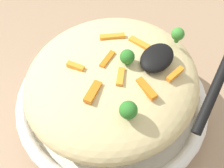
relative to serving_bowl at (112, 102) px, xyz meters
The scene contains 15 objects.
ground_plane 0.02m from the serving_bowl, ahead, with size 2.40×2.40×0.00m, color #9E7F60.
serving_bowl is the anchor object (origin of this frame).
pasta_mound 0.06m from the serving_bowl, ahead, with size 0.26×0.25×0.08m, color #DBC689.
carrot_piece_0 0.11m from the serving_bowl, 169.21° to the left, with size 0.03×0.01×0.01m, color orange.
carrot_piece_1 0.11m from the serving_bowl, 45.70° to the right, with size 0.02×0.01×0.01m, color orange.
carrot_piece_2 0.11m from the serving_bowl, 144.57° to the right, with size 0.04×0.01×0.01m, color orange.
carrot_piece_3 0.11m from the serving_bowl, 82.13° to the left, with size 0.03×0.01×0.01m, color orange.
carrot_piece_4 0.10m from the serving_bowl, 59.38° to the left, with size 0.03×0.01×0.01m, color orange.
carrot_piece_5 0.10m from the serving_bowl, 60.07° to the right, with size 0.03×0.01×0.01m, color orange.
carrot_piece_6 0.11m from the serving_bowl, ahead, with size 0.03×0.01×0.01m, color orange.
carrot_piece_7 0.13m from the serving_bowl, 114.97° to the left, with size 0.03×0.01×0.01m, color orange.
broccoli_floret_0 0.15m from the serving_bowl, 152.62° to the left, with size 0.02×0.02×0.02m.
broccoli_floret_1 0.11m from the serving_bowl, 122.84° to the left, with size 0.02×0.02×0.02m.
broccoli_floret_2 0.13m from the serving_bowl, 49.22° to the left, with size 0.02×0.02×0.03m.
serving_spoon 0.14m from the serving_bowl, 118.43° to the left, with size 0.17×0.12×0.08m.
Camera 1 is at (0.21, 0.15, 0.42)m, focal length 47.49 mm.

